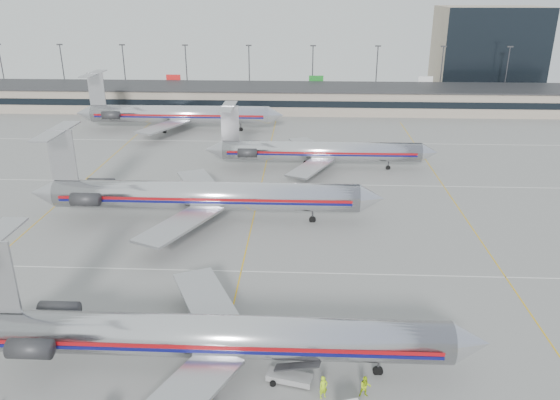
{
  "coord_description": "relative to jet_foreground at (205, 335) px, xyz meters",
  "views": [
    {
      "loc": [
        7.04,
        -45.16,
        30.64
      ],
      "look_at": [
        3.97,
        21.21,
        4.5
      ],
      "focal_mm": 35.0,
      "sensor_mm": 36.0,
      "label": 1
    }
  ],
  "objects": [
    {
      "name": "light_mast_row",
      "position": [
        0.97,
        119.27,
        5.13
      ],
      "size": [
        163.6,
        0.4,
        15.28
      ],
      "color": "#38383D",
      "rests_on": "ground"
    },
    {
      "name": "ground",
      "position": [
        0.97,
        7.27,
        -3.45
      ],
      "size": [
        260.0,
        260.0,
        0.0
      ],
      "primitive_type": "plane",
      "color": "gray",
      "rests_on": "ground"
    },
    {
      "name": "ramp_worker_far",
      "position": [
        13.17,
        -2.71,
        -2.51
      ],
      "size": [
        0.96,
        0.77,
        1.87
      ],
      "primitive_type": "imported",
      "rotation": [
        0.0,
        0.0,
        0.07
      ],
      "color": "#B2D914",
      "rests_on": "ground"
    },
    {
      "name": "jet_back_row",
      "position": [
        -21.14,
        82.21,
        0.3
      ],
      "size": [
        47.19,
        29.03,
        12.9
      ],
      "color": "silver",
      "rests_on": "ground"
    },
    {
      "name": "terminal",
      "position": [
        0.97,
        105.24,
        -0.29
      ],
      "size": [
        162.0,
        17.0,
        6.25
      ],
      "color": "gray",
      "rests_on": "ground"
    },
    {
      "name": "jet_foreground",
      "position": [
        0.0,
        0.0,
        0.0
      ],
      "size": [
        45.39,
        26.73,
        11.88
      ],
      "color": "silver",
      "rests_on": "ground"
    },
    {
      "name": "jet_second_row",
      "position": [
        -6.45,
        31.74,
        0.29
      ],
      "size": [
        49.19,
        28.97,
        12.88
      ],
      "color": "silver",
      "rests_on": "ground"
    },
    {
      "name": "ramp_worker_near",
      "position": [
        9.83,
        -3.0,
        -2.46
      ],
      "size": [
        0.86,
        0.75,
        1.98
      ],
      "primitive_type": "imported",
      "rotation": [
        0.0,
        0.0,
        0.48
      ],
      "color": "#B5EF16",
      "rests_on": "ground"
    },
    {
      "name": "jet_third_row",
      "position": [
        10.14,
        55.74,
        -0.16
      ],
      "size": [
        41.41,
        25.47,
        11.32
      ],
      "color": "silver",
      "rests_on": "ground"
    },
    {
      "name": "apron_markings",
      "position": [
        0.97,
        17.27,
        -3.44
      ],
      "size": [
        160.0,
        0.15,
        0.02
      ],
      "primitive_type": "cube",
      "color": "silver",
      "rests_on": "ground"
    },
    {
      "name": "distant_building",
      "position": [
        62.97,
        135.27,
        9.05
      ],
      "size": [
        30.0,
        20.0,
        25.0
      ],
      "primitive_type": "cube",
      "color": "tan",
      "rests_on": "ground"
    },
    {
      "name": "belt_loader",
      "position": [
        7.2,
        -1.34,
        -2.82
      ],
      "size": [
        4.58,
        2.21,
        2.35
      ],
      "rotation": [
        0.0,
        0.0,
        -0.24
      ],
      "color": "gray",
      "rests_on": "ground"
    }
  ]
}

